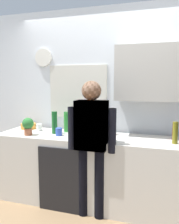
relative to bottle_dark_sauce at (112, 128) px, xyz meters
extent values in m
plane|color=#8C6D4C|center=(-0.14, -0.47, -0.98)|extent=(8.00, 8.00, 0.00)
cube|color=beige|center=(-0.14, -0.17, -0.54)|extent=(2.70, 0.64, 0.89)
cube|color=black|center=(-0.53, -0.50, -0.58)|extent=(0.56, 0.02, 0.80)
cube|color=silver|center=(-0.14, 0.26, 0.32)|extent=(4.30, 0.10, 2.60)
cube|color=beige|center=(-0.55, 0.20, 0.46)|extent=(0.86, 0.02, 0.76)
cube|color=#8CA5C6|center=(-0.55, 0.21, 0.46)|extent=(0.80, 0.02, 0.70)
cube|color=#B7B2A8|center=(0.46, 0.05, 0.71)|extent=(0.84, 0.32, 0.68)
cylinder|color=silver|center=(-1.08, 0.19, 0.96)|extent=(0.26, 0.03, 0.26)
cylinder|color=black|center=(0.00, 0.00, 0.00)|extent=(0.06, 0.06, 0.18)
cylinder|color=maroon|center=(0.78, -0.05, 0.02)|extent=(0.06, 0.06, 0.22)
cylinder|color=#195923|center=(-0.76, -0.16, 0.06)|extent=(0.07, 0.07, 0.30)
cylinder|color=#2D8C33|center=(-0.64, 0.00, 0.05)|extent=(0.09, 0.09, 0.28)
cylinder|color=olive|center=(0.77, -0.22, 0.04)|extent=(0.06, 0.06, 0.25)
cylinder|color=brown|center=(0.05, -0.37, 0.03)|extent=(0.06, 0.06, 0.23)
cylinder|color=#3351B2|center=(-0.65, -0.25, -0.04)|extent=(0.08, 0.08, 0.10)
cylinder|color=white|center=(-1.05, -0.05, -0.04)|extent=(0.08, 0.08, 0.09)
cylinder|color=orange|center=(-1.27, 0.01, -0.05)|extent=(0.22, 0.22, 0.08)
cylinder|color=#9E5638|center=(-1.05, -0.35, -0.04)|extent=(0.10, 0.10, 0.09)
sphere|color=#2D7233|center=(-1.05, -0.35, 0.07)|extent=(0.15, 0.15, 0.15)
cylinder|color=#3F4766|center=(-0.24, -0.47, -0.57)|extent=(0.12, 0.12, 0.82)
cylinder|color=#3F4766|center=(-0.04, -0.47, -0.57)|extent=(0.12, 0.12, 0.82)
cube|color=silver|center=(-0.14, -0.47, 0.12)|extent=(0.36, 0.20, 0.56)
sphere|color=#D8AD8C|center=(-0.14, -0.47, 0.51)|extent=(0.22, 0.22, 0.22)
cylinder|color=silver|center=(-0.38, -0.47, 0.07)|extent=(0.09, 0.09, 0.50)
cylinder|color=silver|center=(0.10, -0.47, 0.07)|extent=(0.09, 0.09, 0.50)
cylinder|color=black|center=(-0.24, -0.47, -0.57)|extent=(0.12, 0.12, 0.82)
cylinder|color=black|center=(-0.04, -0.47, -0.57)|extent=(0.12, 0.12, 0.82)
cube|color=#262633|center=(-0.14, -0.47, 0.12)|extent=(0.36, 0.20, 0.56)
sphere|color=#A57A59|center=(-0.14, -0.47, 0.51)|extent=(0.22, 0.22, 0.22)
cylinder|color=#262633|center=(-0.38, -0.47, 0.07)|extent=(0.09, 0.09, 0.50)
cylinder|color=#262633|center=(0.10, -0.47, 0.07)|extent=(0.09, 0.09, 0.50)
camera|label=1|loc=(0.59, -2.91, 0.61)|focal=36.74mm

